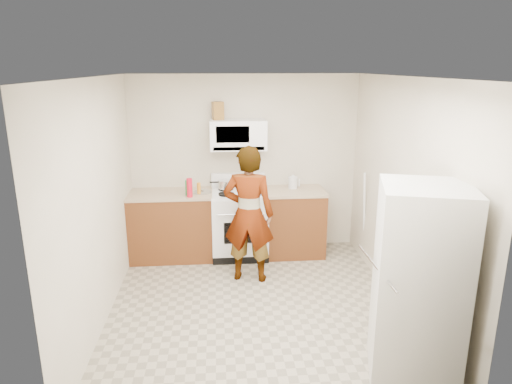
{
  "coord_description": "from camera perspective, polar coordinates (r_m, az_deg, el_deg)",
  "views": [
    {
      "loc": [
        -0.39,
        -4.55,
        2.61
      ],
      "look_at": [
        0.05,
        0.55,
        1.18
      ],
      "focal_mm": 32.0,
      "sensor_mm": 36.0,
      "label": 1
    }
  ],
  "objects": [
    {
      "name": "saucepan",
      "position": [
        6.35,
        -3.84,
        0.95
      ],
      "size": [
        0.23,
        0.23,
        0.11
      ],
      "primitive_type": "cylinder",
      "rotation": [
        0.0,
        0.0,
        0.17
      ],
      "color": "silver",
      "rests_on": "gas_range"
    },
    {
      "name": "fridge",
      "position": [
        4.11,
        19.63,
        -10.78
      ],
      "size": [
        0.87,
        0.87,
        1.7
      ],
      "primitive_type": "cube",
      "rotation": [
        0.0,
        0.0,
        -0.28
      ],
      "color": "silver",
      "rests_on": "floor"
    },
    {
      "name": "microwave",
      "position": [
        6.24,
        -2.25,
        7.18
      ],
      "size": [
        0.76,
        0.38,
        0.4
      ],
      "primitive_type": "cube",
      "color": "white",
      "rests_on": "back_wall"
    },
    {
      "name": "broom",
      "position": [
        6.38,
        13.38,
        -2.9
      ],
      "size": [
        0.17,
        0.24,
        1.25
      ],
      "primitive_type": "cylinder",
      "rotation": [
        0.14,
        -0.14,
        0.21
      ],
      "color": "white",
      "rests_on": "floor"
    },
    {
      "name": "jug",
      "position": [
        6.24,
        -4.79,
        10.1
      ],
      "size": [
        0.17,
        0.17,
        0.24
      ],
      "primitive_type": "cube",
      "rotation": [
        0.0,
        0.0,
        0.22
      ],
      "color": "brown",
      "rests_on": "microwave"
    },
    {
      "name": "pot_lid",
      "position": [
        6.25,
        -6.74,
        -0.0
      ],
      "size": [
        0.33,
        0.33,
        0.01
      ],
      "primitive_type": "cylinder",
      "rotation": [
        0.0,
        0.0,
        0.4
      ],
      "color": "white",
      "rests_on": "counter_left"
    },
    {
      "name": "gas_range",
      "position": [
        6.4,
        -2.08,
        -3.8
      ],
      "size": [
        0.76,
        0.65,
        1.13
      ],
      "color": "white",
      "rests_on": "floor"
    },
    {
      "name": "cabinet_right",
      "position": [
        6.51,
        4.81,
        -3.86
      ],
      "size": [
        0.8,
        0.62,
        0.9
      ],
      "primitive_type": "cube",
      "color": "brown",
      "rests_on": "floor"
    },
    {
      "name": "bottle_spray",
      "position": [
        6.03,
        -8.31,
        0.53
      ],
      "size": [
        0.08,
        0.08,
        0.25
      ],
      "primitive_type": "cylinder",
      "rotation": [
        0.0,
        0.0,
        0.07
      ],
      "color": "red",
      "rests_on": "counter_left"
    },
    {
      "name": "kettle",
      "position": [
        6.44,
        4.64,
        1.18
      ],
      "size": [
        0.15,
        0.15,
        0.16
      ],
      "primitive_type": "cylinder",
      "rotation": [
        0.0,
        0.0,
        -0.11
      ],
      "color": "silver",
      "rests_on": "counter_right"
    },
    {
      "name": "back_wall",
      "position": [
        6.5,
        -1.41,
        3.5
      ],
      "size": [
        3.2,
        0.02,
        2.5
      ],
      "primitive_type": "cube",
      "color": "beige",
      "rests_on": "floor"
    },
    {
      "name": "bottle_hot_sauce",
      "position": [
        6.16,
        -7.16,
        0.44
      ],
      "size": [
        0.06,
        0.06,
        0.16
      ],
      "primitive_type": "cylinder",
      "rotation": [
        0.0,
        0.0,
        -0.14
      ],
      "color": "orange",
      "rests_on": "counter_left"
    },
    {
      "name": "counter_left",
      "position": [
        6.31,
        -10.68,
        -0.25
      ],
      "size": [
        1.14,
        0.64,
        0.03
      ],
      "primitive_type": "cube",
      "color": "tan",
      "rests_on": "cabinet_left"
    },
    {
      "name": "right_wall",
      "position": [
        5.15,
        17.87,
        -0.51
      ],
      "size": [
        0.02,
        3.6,
        2.5
      ],
      "primitive_type": "cube",
      "color": "beige",
      "rests_on": "floor"
    },
    {
      "name": "floor",
      "position": [
        5.26,
        -0.06,
        -14.15
      ],
      "size": [
        3.6,
        3.6,
        0.0
      ],
      "primitive_type": "plane",
      "color": "gray",
      "rests_on": "ground"
    },
    {
      "name": "cabinet_left",
      "position": [
        6.45,
        -10.47,
        -4.25
      ],
      "size": [
        1.12,
        0.62,
        0.9
      ],
      "primitive_type": "cube",
      "color": "brown",
      "rests_on": "floor"
    },
    {
      "name": "bottle_green_cap",
      "position": [
        6.13,
        -8.54,
        0.54
      ],
      "size": [
        0.08,
        0.08,
        0.2
      ],
      "primitive_type": "cylinder",
      "rotation": [
        0.0,
        0.0,
        0.28
      ],
      "color": "#19893B",
      "rests_on": "counter_left"
    },
    {
      "name": "tray",
      "position": [
        6.15,
        -0.05,
        -0.01
      ],
      "size": [
        0.28,
        0.21,
        0.05
      ],
      "primitive_type": "cube",
      "rotation": [
        0.0,
        0.0,
        -0.24
      ],
      "color": "silver",
      "rests_on": "gas_range"
    },
    {
      "name": "counter_right",
      "position": [
        6.37,
        4.9,
        0.11
      ],
      "size": [
        0.82,
        0.64,
        0.03
      ],
      "primitive_type": "cube",
      "color": "tan",
      "rests_on": "cabinet_right"
    },
    {
      "name": "person",
      "position": [
        5.57,
        -0.92,
        -2.82
      ],
      "size": [
        0.7,
        0.53,
        1.71
      ],
      "primitive_type": "imported",
      "rotation": [
        0.0,
        0.0,
        2.92
      ],
      "color": "tan",
      "rests_on": "floor"
    }
  ]
}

